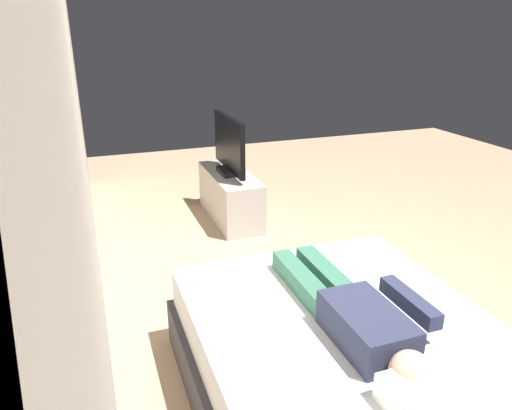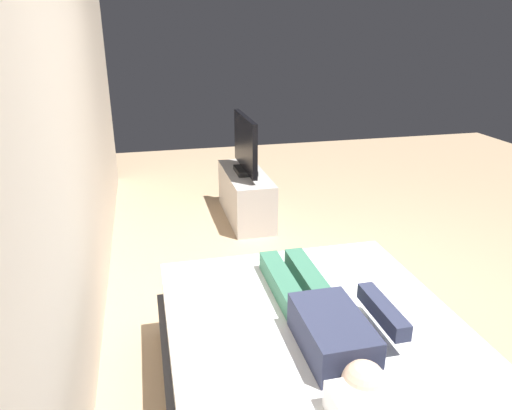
# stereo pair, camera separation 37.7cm
# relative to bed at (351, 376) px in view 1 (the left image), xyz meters

# --- Properties ---
(ground_plane) EXTENTS (10.00, 10.00, 0.00)m
(ground_plane) POSITION_rel_bed_xyz_m (0.97, -0.44, -0.26)
(ground_plane) COLOR tan
(back_wall) EXTENTS (6.40, 0.10, 2.80)m
(back_wall) POSITION_rel_bed_xyz_m (1.37, 1.20, 1.14)
(back_wall) COLOR beige
(back_wall) RESTS_ON ground
(bed) EXTENTS (1.95, 1.55, 0.54)m
(bed) POSITION_rel_bed_xyz_m (0.00, 0.00, 0.00)
(bed) COLOR #333338
(bed) RESTS_ON ground
(person) EXTENTS (1.26, 0.46, 0.18)m
(person) POSITION_rel_bed_xyz_m (0.03, -0.01, 0.36)
(person) COLOR #2D334C
(person) RESTS_ON bed
(remote) EXTENTS (0.15, 0.04, 0.02)m
(remote) POSITION_rel_bed_xyz_m (0.18, -0.41, 0.29)
(remote) COLOR black
(remote) RESTS_ON bed
(tv_stand) EXTENTS (1.10, 0.40, 0.50)m
(tv_stand) POSITION_rel_bed_xyz_m (2.85, -0.23, -0.01)
(tv_stand) COLOR #B7B2AD
(tv_stand) RESTS_ON ground
(tv) EXTENTS (0.88, 0.20, 0.59)m
(tv) POSITION_rel_bed_xyz_m (2.85, -0.23, 0.52)
(tv) COLOR black
(tv) RESTS_ON tv_stand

